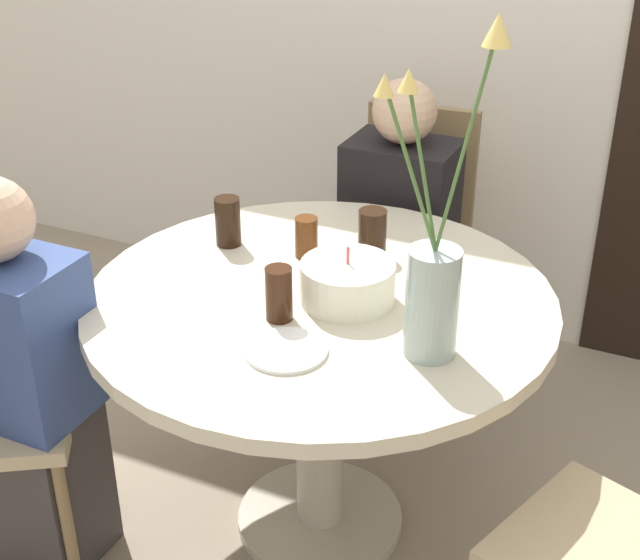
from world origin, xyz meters
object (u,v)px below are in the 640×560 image
Objects in this scene: birthday_cake at (348,282)px; drink_glass_3 at (279,294)px; person_boy at (398,252)px; drink_glass_1 at (306,237)px; side_plate at (286,350)px; chair_left_flank at (411,228)px; drink_glass_2 at (372,232)px; flower_vase at (434,281)px; person_woman at (24,394)px; drink_glass_0 at (228,222)px.

drink_glass_3 is (-0.11, -0.15, 0.02)m from birthday_cake.
drink_glass_1 is at bearing -95.70° from person_boy.
chair_left_flank is at bearing 96.01° from side_plate.
birthday_cake is 1.84× the size of drink_glass_2.
flower_vase is (0.26, -0.14, 0.13)m from birthday_cake.
person_woman reaches higher than chair_left_flank.
chair_left_flank is at bearing 99.65° from birthday_cake.
drink_glass_0 is 0.43m from drink_glass_3.
flower_vase reaches higher than drink_glass_0.
person_boy is 1.28m from person_woman.
person_boy is (0.01, -0.16, -0.02)m from chair_left_flank.
chair_left_flank is 0.85× the size of person_woman.
birthday_cake is 0.81m from person_boy.
birthday_cake is 0.21× the size of person_woman.
side_plate is (-0.03, -0.28, -0.05)m from birthday_cake.
person_woman reaches higher than drink_glass_0.
drink_glass_0 is 1.22× the size of drink_glass_1.
chair_left_flank is 1.42m from person_woman.
flower_vase is 0.39m from drink_glass_3.
person_woman is (-0.66, -0.67, -0.30)m from drink_glass_2.
drink_glass_0 is at bearing -115.40° from person_boy.
chair_left_flank is 7.03× the size of drink_glass_3.
flower_vase reaches higher than person_woman.
flower_vase is 5.86× the size of drink_glass_2.
person_boy is (0.06, 0.57, -0.29)m from drink_glass_1.
side_plate is 0.58m from drink_glass_0.
chair_left_flank is 1.27× the size of flower_vase.
drink_glass_3 is at bearing -43.75° from drink_glass_0.
flower_vase is at bearing -34.65° from drink_glass_1.
drink_glass_3 is 0.94m from person_boy.
drink_glass_2 is at bearing 30.11° from drink_glass_1.
person_boy is at bearing -90.00° from chair_left_flank.
drink_glass_0 reaches higher than drink_glass_1.
drink_glass_0 is at bearing -173.79° from drink_glass_1.
drink_glass_3 is 0.12× the size of person_boy.
drink_glass_0 reaches higher than drink_glass_2.
birthday_cake is at bearing 83.91° from side_plate.
drink_glass_0 is at bearing 62.75° from person_woman.
drink_glass_0 is at bearing 160.76° from birthday_cake.
flower_vase is 0.52m from drink_glass_2.
person_boy is (-0.14, 0.74, -0.28)m from birthday_cake.
drink_glass_2 is 0.94× the size of drink_glass_3.
chair_left_flank is 8.39× the size of drink_glass_1.
birthday_cake is 0.26m from drink_glass_2.
person_woman is at bearing -150.15° from birthday_cake.
drink_glass_1 is (-0.20, 0.17, 0.01)m from birthday_cake.
side_plate is at bearing -96.09° from birthday_cake.
birthday_cake reaches higher than drink_glass_3.
drink_glass_3 is (-0.07, -0.41, 0.00)m from drink_glass_2.
side_plate is 1.37× the size of drink_glass_0.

